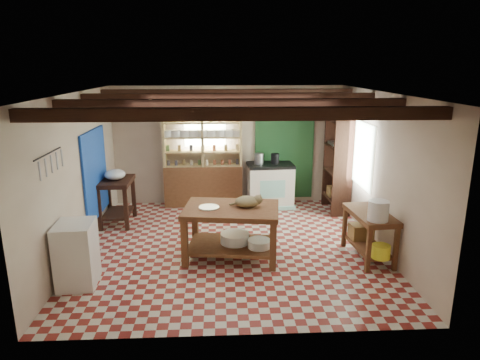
{
  "coord_description": "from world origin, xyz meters",
  "views": [
    {
      "loc": [
        -0.21,
        -6.8,
        3.02
      ],
      "look_at": [
        0.15,
        0.3,
        1.1
      ],
      "focal_mm": 32.0,
      "sensor_mm": 36.0,
      "label": 1
    }
  ],
  "objects_px": {
    "prep_table": "(117,202)",
    "white_cabinet": "(77,254)",
    "cat": "(247,202)",
    "stove": "(270,185)",
    "work_table": "(231,232)",
    "right_counter": "(369,235)"
  },
  "relations": [
    {
      "from": "stove",
      "to": "cat",
      "type": "distance_m",
      "value": 2.66
    },
    {
      "from": "work_table",
      "to": "white_cabinet",
      "type": "xyz_separation_m",
      "value": [
        -2.2,
        -0.78,
        0.03
      ]
    },
    {
      "from": "stove",
      "to": "right_counter",
      "type": "distance_m",
      "value": 2.98
    },
    {
      "from": "prep_table",
      "to": "cat",
      "type": "xyz_separation_m",
      "value": [
        2.44,
        -1.62,
        0.49
      ]
    },
    {
      "from": "white_cabinet",
      "to": "cat",
      "type": "xyz_separation_m",
      "value": [
        2.46,
        0.8,
        0.48
      ]
    },
    {
      "from": "prep_table",
      "to": "right_counter",
      "type": "xyz_separation_m",
      "value": [
        4.38,
        -1.78,
        -0.06
      ]
    },
    {
      "from": "cat",
      "to": "right_counter",
      "type": "bearing_deg",
      "value": -6.74
    },
    {
      "from": "stove",
      "to": "prep_table",
      "type": "bearing_deg",
      "value": -167.01
    },
    {
      "from": "white_cabinet",
      "to": "right_counter",
      "type": "xyz_separation_m",
      "value": [
        4.4,
        0.64,
        -0.07
      ]
    },
    {
      "from": "stove",
      "to": "prep_table",
      "type": "xyz_separation_m",
      "value": [
        -3.11,
        -0.91,
        -0.03
      ]
    },
    {
      "from": "prep_table",
      "to": "white_cabinet",
      "type": "relative_size",
      "value": 0.98
    },
    {
      "from": "stove",
      "to": "cat",
      "type": "xyz_separation_m",
      "value": [
        -0.67,
        -2.53,
        0.45
      ]
    },
    {
      "from": "work_table",
      "to": "cat",
      "type": "distance_m",
      "value": 0.57
    },
    {
      "from": "stove",
      "to": "cat",
      "type": "relative_size",
      "value": 2.49
    },
    {
      "from": "prep_table",
      "to": "cat",
      "type": "distance_m",
      "value": 2.97
    },
    {
      "from": "right_counter",
      "to": "cat",
      "type": "xyz_separation_m",
      "value": [
        -1.94,
        0.16,
        0.55
      ]
    },
    {
      "from": "cat",
      "to": "work_table",
      "type": "bearing_deg",
      "value": -178.69
    },
    {
      "from": "prep_table",
      "to": "right_counter",
      "type": "bearing_deg",
      "value": -22.26
    },
    {
      "from": "prep_table",
      "to": "white_cabinet",
      "type": "xyz_separation_m",
      "value": [
        -0.02,
        -2.42,
        0.01
      ]
    },
    {
      "from": "work_table",
      "to": "white_cabinet",
      "type": "height_order",
      "value": "white_cabinet"
    },
    {
      "from": "stove",
      "to": "right_counter",
      "type": "relative_size",
      "value": 0.91
    },
    {
      "from": "white_cabinet",
      "to": "right_counter",
      "type": "bearing_deg",
      "value": 4.57
    }
  ]
}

